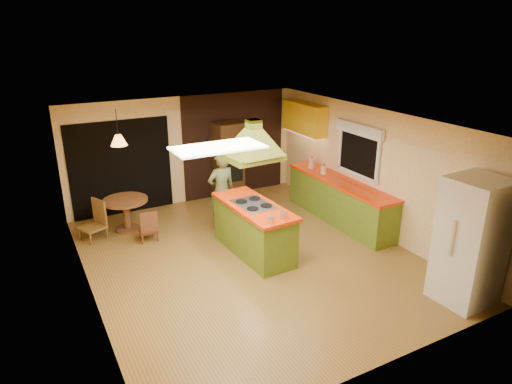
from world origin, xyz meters
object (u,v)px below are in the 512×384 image
man (222,191)px  dining_table (126,209)px  canister_large (312,163)px  wall_oven (228,161)px  refrigerator (471,241)px  kitchen_island (254,229)px

man → dining_table: (-1.78, 0.80, -0.34)m
man → canister_large: man is taller
wall_oven → dining_table: 2.74m
refrigerator → wall_oven: bearing=100.5°
refrigerator → canister_large: refrigerator is taller
man → wall_oven: 1.70m
dining_table → kitchen_island: bearing=-49.0°
kitchen_island → man: bearing=89.4°
kitchen_island → dining_table: size_ratio=2.16×
man → canister_large: (2.30, 0.12, 0.23)m
man → kitchen_island: bearing=89.7°
man → dining_table: bearing=-26.6°
kitchen_island → dining_table: bearing=128.3°
canister_large → kitchen_island: bearing=-147.7°
kitchen_island → refrigerator: refrigerator is taller
refrigerator → canister_large: size_ratio=8.47×
man → dining_table: 1.98m
man → wall_oven: bearing=-122.0°
kitchen_island → canister_large: size_ratio=8.39×
kitchen_island → man: size_ratio=1.20×
man → refrigerator: 4.71m
wall_oven → canister_large: (1.47, -1.36, 0.10)m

